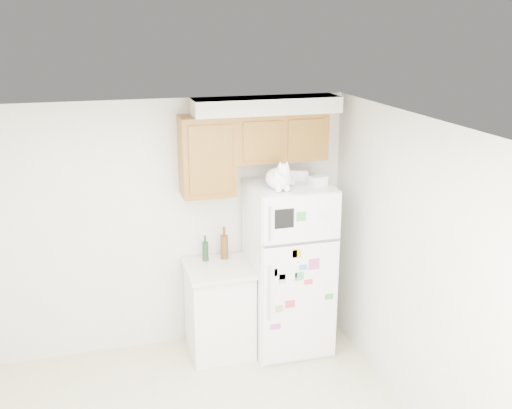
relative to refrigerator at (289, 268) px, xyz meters
name	(u,v)px	position (x,y,z in m)	size (l,w,h in m)	color
room_shell	(200,251)	(-1.12, -1.36, 0.82)	(3.84, 4.04, 2.52)	silver
refrigerator	(289,268)	(0.00, 0.00, 0.00)	(0.76, 0.78, 1.70)	white
base_counter	(219,309)	(-0.69, 0.07, -0.39)	(0.64, 0.64, 0.92)	white
cat	(280,178)	(-0.14, -0.13, 0.96)	(0.29, 0.42, 0.30)	white
storage_box_back	(299,175)	(0.14, 0.16, 0.90)	(0.18, 0.13, 0.10)	white
storage_box_front	(318,181)	(0.24, -0.10, 0.89)	(0.15, 0.11, 0.09)	white
bottle_green	(205,248)	(-0.78, 0.24, 0.20)	(0.06, 0.06, 0.26)	#19381E
bottle_amber	(224,243)	(-0.59, 0.24, 0.23)	(0.08, 0.08, 0.33)	#593814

